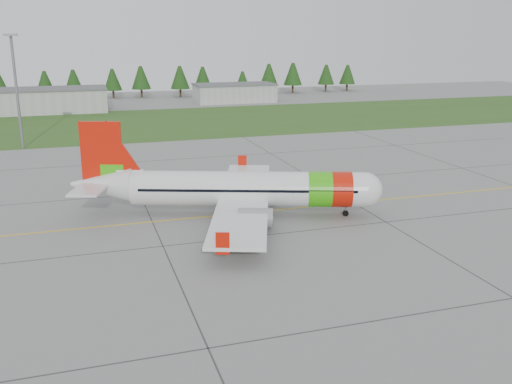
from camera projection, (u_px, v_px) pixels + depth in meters
name	position (u px, v px, depth m)	size (l,w,h in m)	color
ground	(303.00, 231.00, 60.97)	(320.00, 320.00, 0.00)	gray
aircraft	(241.00, 189.00, 65.56)	(34.66, 32.89, 10.89)	silver
follow_me_car	(244.00, 233.00, 55.45)	(1.31, 1.11, 3.27)	#EDA70D
service_van	(86.00, 134.00, 105.96)	(1.67, 1.58, 4.80)	white
grass_strip	(174.00, 122.00, 136.29)	(320.00, 50.00, 0.03)	#30561E
taxi_guideline	(278.00, 210.00, 68.31)	(120.00, 0.25, 0.02)	gold
hangar_west	(44.00, 101.00, 152.49)	(32.00, 14.00, 6.00)	#A8A8A3
hangar_east	(234.00, 93.00, 175.92)	(24.00, 12.00, 5.20)	#A8A8A3
floodlight_mast	(17.00, 94.00, 102.27)	(0.50, 0.50, 20.00)	slate
treeline	(144.00, 82.00, 186.39)	(160.00, 8.00, 10.00)	#1C3F14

